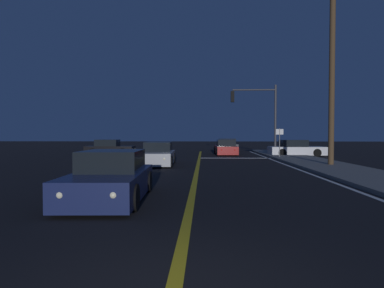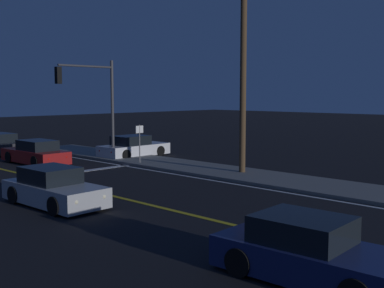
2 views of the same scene
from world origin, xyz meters
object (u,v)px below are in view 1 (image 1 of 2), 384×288
car_parked_curb_silver (158,155)px  car_following_oncoming_black (110,148)px  car_lead_oncoming_white (296,149)px  utility_pole_right (332,67)px  car_side_waiting_charcoal (227,146)px  traffic_signal_near_right (259,109)px  car_distant_tail_navy (111,178)px  street_sign_corner (280,138)px  car_mid_block_red (226,148)px

car_parked_curb_silver → car_following_oncoming_black: (-5.53, 9.02, -0.00)m
car_lead_oncoming_white → utility_pole_right: utility_pole_right is taller
car_lead_oncoming_white → car_side_waiting_charcoal: bearing=-147.6°
car_parked_curb_silver → utility_pole_right: size_ratio=0.41×
car_following_oncoming_black → car_parked_curb_silver: bearing=30.8°
car_following_oncoming_black → traffic_signal_near_right: bearing=84.5°
car_distant_tail_navy → utility_pole_right: (9.49, 9.20, 4.87)m
car_parked_curb_silver → car_side_waiting_charcoal: size_ratio=0.93×
utility_pole_right → car_following_oncoming_black: bearing=146.9°
car_following_oncoming_black → street_sign_corner: (13.76, -3.89, 0.93)m
car_distant_tail_navy → utility_pole_right: size_ratio=0.40×
car_distant_tail_navy → traffic_signal_near_right: size_ratio=0.72×
car_distant_tail_navy → street_sign_corner: bearing=-120.6°
car_mid_block_red → car_distant_tail_navy: size_ratio=1.11×
utility_pole_right → car_side_waiting_charcoal: bearing=104.9°
car_lead_oncoming_white → car_distant_tail_navy: bearing=-29.8°
car_lead_oncoming_white → street_sign_corner: (-2.04, -3.04, 0.93)m
car_parked_curb_silver → car_mid_block_red: bearing=-117.1°
car_lead_oncoming_white → traffic_signal_near_right: bearing=-86.3°
car_parked_curb_silver → car_following_oncoming_black: size_ratio=1.03×
car_parked_curb_silver → car_mid_block_red: 10.86m
street_sign_corner → traffic_signal_near_right: bearing=109.8°
car_mid_block_red → car_lead_oncoming_white: (5.67, -1.67, 0.00)m
car_mid_block_red → car_lead_oncoming_white: same height
car_following_oncoming_black → car_mid_block_red: bearing=94.0°
car_parked_curb_silver → car_lead_oncoming_white: same height
traffic_signal_near_right → street_sign_corner: size_ratio=2.62×
car_distant_tail_navy → car_mid_block_red: bearing=-105.2°
car_side_waiting_charcoal → car_following_oncoming_black: bearing=-148.8°
car_lead_oncoming_white → traffic_signal_near_right: traffic_signal_near_right is taller
car_distant_tail_navy → utility_pole_right: utility_pole_right is taller
car_side_waiting_charcoal → car_following_oncoming_black: (-10.68, -6.97, -0.00)m
utility_pole_right → street_sign_corner: size_ratio=4.74×
car_mid_block_red → car_following_oncoming_black: bearing=-176.8°
car_mid_block_red → traffic_signal_near_right: bearing=-37.4°
car_distant_tail_navy → street_sign_corner: street_sign_corner is taller
car_parked_curb_silver → utility_pole_right: utility_pole_right is taller
car_mid_block_red → car_side_waiting_charcoal: bearing=83.5°
traffic_signal_near_right → street_sign_corner: (1.01, -2.80, -2.37)m
car_distant_tail_navy → traffic_signal_near_right: 19.62m
car_mid_block_red → car_following_oncoming_black: 10.16m
street_sign_corner → car_parked_curb_silver: bearing=-148.1°
car_mid_block_red → utility_pole_right: bearing=-66.2°
car_following_oncoming_black → traffic_signal_near_right: traffic_signal_near_right is taller
car_lead_oncoming_white → car_following_oncoming_black: 15.82m
car_side_waiting_charcoal → utility_pole_right: size_ratio=0.44×
car_lead_oncoming_white → traffic_signal_near_right: (-3.05, -0.24, 3.30)m
car_parked_curb_silver → street_sign_corner: (8.23, 5.13, 0.93)m
car_mid_block_red → car_side_waiting_charcoal: (0.55, 6.16, 0.00)m
car_following_oncoming_black → utility_pole_right: bearing=56.3°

